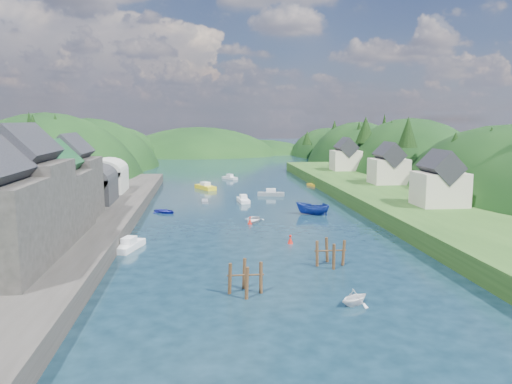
{
  "coord_description": "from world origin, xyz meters",
  "views": [
    {
      "loc": [
        -8.18,
        -48.44,
        15.2
      ],
      "look_at": [
        0.0,
        28.0,
        4.0
      ],
      "focal_mm": 35.0,
      "sensor_mm": 36.0,
      "label": 1
    }
  ],
  "objects": [
    {
      "name": "hillside_right",
      "position": [
        45.0,
        75.0,
        -7.41
      ],
      "size": [
        36.0,
        245.56,
        48.0
      ],
      "color": "black",
      "rests_on": "ground"
    },
    {
      "name": "terrace_left_grass",
      "position": [
        -31.0,
        20.0,
        1.25
      ],
      "size": [
        12.0,
        110.0,
        2.5
      ],
      "primitive_type": "cube",
      "color": "#234719",
      "rests_on": "ground"
    },
    {
      "name": "quayside_buildings",
      "position": [
        -26.0,
        6.39,
        7.09
      ],
      "size": [
        8.0,
        35.84,
        12.9
      ],
      "color": "#2D2B28",
      "rests_on": "quay_left"
    },
    {
      "name": "ground",
      "position": [
        0.0,
        50.0,
        0.0
      ],
      "size": [
        600.0,
        600.0,
        0.0
      ],
      "primitive_type": "plane",
      "color": "black",
      "rests_on": "ground"
    },
    {
      "name": "piling_cluster_near",
      "position": [
        -4.61,
        -6.34,
        1.12
      ],
      "size": [
        3.29,
        3.07,
        3.38
      ],
      "color": "#382314",
      "rests_on": "ground"
    },
    {
      "name": "far_hills",
      "position": [
        1.22,
        174.01,
        -10.8
      ],
      "size": [
        103.0,
        68.0,
        44.0
      ],
      "color": "black",
      "rests_on": "ground"
    },
    {
      "name": "terrace_right",
      "position": [
        25.0,
        40.0,
        1.2
      ],
      "size": [
        16.0,
        120.0,
        2.4
      ],
      "primitive_type": "cube",
      "color": "#234719",
      "rests_on": "ground"
    },
    {
      "name": "quay_left",
      "position": [
        -24.0,
        20.0,
        1.0
      ],
      "size": [
        12.0,
        110.0,
        2.0
      ],
      "primitive_type": "cube",
      "color": "#2D2B28",
      "rests_on": "ground"
    },
    {
      "name": "piling_cluster_far",
      "position": [
        4.96,
        1.16,
        1.07
      ],
      "size": [
        3.38,
        3.14,
        3.28
      ],
      "color": "#382314",
      "rests_on": "ground"
    },
    {
      "name": "hillside_left",
      "position": [
        -45.0,
        75.0,
        -8.03
      ],
      "size": [
        44.0,
        245.56,
        52.0
      ],
      "color": "black",
      "rests_on": "ground"
    },
    {
      "name": "channel_buoy_near",
      "position": [
        2.43,
        10.86,
        0.48
      ],
      "size": [
        0.7,
        0.7,
        1.1
      ],
      "color": "#AD160D",
      "rests_on": "ground"
    },
    {
      "name": "channel_buoy_far",
      "position": [
        -1.44,
        22.85,
        0.48
      ],
      "size": [
        0.7,
        0.7,
        1.1
      ],
      "color": "#AD160D",
      "rests_on": "ground"
    },
    {
      "name": "moored_boats",
      "position": [
        -0.9,
        33.65,
        0.55
      ],
      "size": [
        36.89,
        92.96,
        2.12
      ],
      "color": "slate",
      "rests_on": "ground"
    },
    {
      "name": "right_bank_cottages",
      "position": [
        28.0,
        48.33,
        5.84
      ],
      "size": [
        9.0,
        59.24,
        8.41
      ],
      "color": "beige",
      "rests_on": "terrace_right"
    },
    {
      "name": "boat_sheds",
      "position": [
        -26.0,
        39.0,
        5.27
      ],
      "size": [
        7.0,
        21.0,
        7.5
      ],
      "color": "#2D2D30",
      "rests_on": "quay_left"
    },
    {
      "name": "hill_trees",
      "position": [
        0.47,
        64.92,
        11.04
      ],
      "size": [
        91.51,
        149.99,
        11.65
      ],
      "color": "black",
      "rests_on": "ground"
    }
  ]
}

